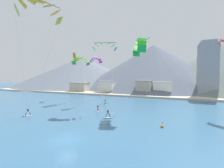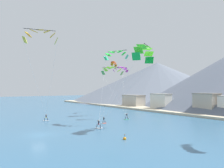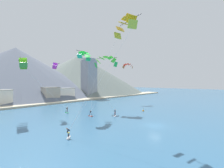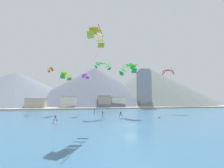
# 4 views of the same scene
# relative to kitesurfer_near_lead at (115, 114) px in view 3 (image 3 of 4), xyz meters

# --- Properties ---
(ground_plane) EXTENTS (400.00, 400.00, 0.00)m
(ground_plane) POSITION_rel_kitesurfer_near_lead_xyz_m (-1.05, -12.13, -0.58)
(ground_plane) COLOR #336084
(kitesurfer_near_lead) EXTENTS (1.70, 1.22, 1.85)m
(kitesurfer_near_lead) POSITION_rel_kitesurfer_near_lead_xyz_m (0.00, 0.00, 0.00)
(kitesurfer_near_lead) COLOR white
(kitesurfer_near_lead) RESTS_ON ground
(kitesurfer_near_trail) EXTENTS (1.42, 1.59, 1.70)m
(kitesurfer_near_trail) POSITION_rel_kitesurfer_near_lead_xyz_m (-17.19, -5.48, -0.09)
(kitesurfer_near_trail) COLOR white
(kitesurfer_near_trail) RESTS_ON ground
(kitesurfer_mid_center) EXTENTS (0.93, 1.78, 1.65)m
(kitesurfer_mid_center) POSITION_rel_kitesurfer_near_lead_xyz_m (-4.81, 4.18, -0.14)
(kitesurfer_mid_center) COLOR #E54C33
(kitesurfer_mid_center) RESTS_ON ground
(kitesurfer_far_left) EXTENTS (0.60, 1.75, 1.73)m
(kitesurfer_far_left) POSITION_rel_kitesurfer_near_lead_xyz_m (-6.88, 13.29, -0.08)
(kitesurfer_far_left) COLOR #33B266
(kitesurfer_far_left) RESTS_ON ground
(parafoil_kite_near_lead) EXTENTS (7.22, 9.78, 16.29)m
(parafoil_kite_near_lead) POSITION_rel_kitesurfer_near_lead_xyz_m (-4.39, 7.61, 16.12)
(parafoil_kite_near_lead) COLOR #21B57A
(parafoil_kite_near_trail) EXTENTS (11.10, 7.90, 19.61)m
(parafoil_kite_near_trail) POSITION_rel_kitesurfer_near_lead_xyz_m (-7.94, -9.79, 19.04)
(parafoil_kite_near_trail) COLOR #AEC034
(parafoil_kite_mid_center) EXTENTS (12.04, 7.86, 16.32)m
(parafoil_kite_mid_center) POSITION_rel_kitesurfer_near_lead_xyz_m (4.58, 8.38, 15.55)
(parafoil_kite_mid_center) COLOR green
(parafoil_kite_far_left) EXTENTS (12.21, 7.27, 13.89)m
(parafoil_kite_far_left) POSITION_rel_kitesurfer_near_lead_xyz_m (-17.54, 16.14, 13.58)
(parafoil_kite_far_left) COLOR #3A8E34
(parafoil_kite_distant_high_outer) EXTENTS (4.63, 3.53, 2.29)m
(parafoil_kite_distant_high_outer) POSITION_rel_kitesurfer_near_lead_xyz_m (23.76, 14.13, 15.98)
(parafoil_kite_distant_high_outer) COLOR #9E5B29
(parafoil_kite_distant_mid_solo) EXTENTS (2.75, 4.44, 1.68)m
(parafoil_kite_distant_mid_solo) POSITION_rel_kitesurfer_near_lead_xyz_m (-10.20, 13.61, 13.31)
(parafoil_kite_distant_mid_solo) COLOR #C531A8
(race_marker_buoy) EXTENTS (0.56, 0.56, 1.02)m
(race_marker_buoy) POSITION_rel_kitesurfer_near_lead_xyz_m (10.73, -2.02, -0.42)
(race_marker_buoy) COLOR orange
(race_marker_buoy) RESTS_ON ground
(shoreline_strip) EXTENTS (180.00, 10.00, 0.70)m
(shoreline_strip) POSITION_rel_kitesurfer_near_lead_xyz_m (-1.05, 36.99, -0.23)
(shoreline_strip) COLOR beige
(shoreline_strip) RESTS_ON ground
(shore_building_promenade_mid) EXTENTS (7.77, 4.27, 6.35)m
(shore_building_promenade_mid) POSITION_rel_kitesurfer_near_lead_xyz_m (-18.61, 39.95, 2.61)
(shore_building_promenade_mid) COLOR silver
(shore_building_promenade_mid) RESTS_ON ground
(shore_building_quay_east) EXTENTS (6.84, 5.83, 6.84)m
(shore_building_quay_east) POSITION_rel_kitesurfer_near_lead_xyz_m (0.15, 39.95, 2.85)
(shore_building_quay_east) COLOR #A89E8E
(shore_building_quay_east) RESTS_ON ground
(shore_building_quay_west) EXTENTS (8.17, 5.17, 6.20)m
(shore_building_quay_west) POSITION_rel_kitesurfer_near_lead_xyz_m (8.12, 41.13, 2.53)
(shore_building_quay_west) COLOR silver
(shore_building_quay_west) RESTS_ON ground
(highrise_tower) EXTENTS (7.00, 7.00, 23.34)m
(highrise_tower) POSITION_rel_kitesurfer_near_lead_xyz_m (25.52, 44.61, 10.88)
(highrise_tower) COLOR gray
(highrise_tower) RESTS_ON ground
(mountain_peak_west_ridge) EXTENTS (115.39, 115.39, 33.96)m
(mountain_peak_west_ridge) POSITION_rel_kitesurfer_near_lead_xyz_m (48.17, 89.05, 16.40)
(mountain_peak_west_ridge) COLOR slate
(mountain_peak_west_ridge) RESTS_ON ground
(mountain_peak_east_shoulder) EXTENTS (112.46, 112.46, 32.50)m
(mountain_peak_east_shoulder) POSITION_rel_kitesurfer_near_lead_xyz_m (-1.62, 89.43, 15.67)
(mountain_peak_east_shoulder) COLOR slate
(mountain_peak_east_shoulder) RESTS_ON ground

